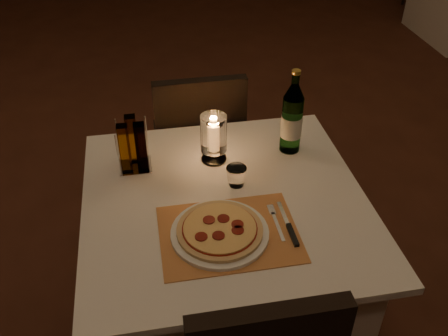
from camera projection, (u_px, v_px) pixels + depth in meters
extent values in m
cube|color=#4B2418|center=(178.00, 237.00, 2.67)|extent=(8.00, 10.00, 0.02)
cube|color=white|center=(225.00, 272.00, 2.00)|extent=(0.88, 0.88, 0.71)
cube|color=white|center=(225.00, 202.00, 1.78)|extent=(1.00, 1.00, 0.03)
cube|color=black|center=(197.00, 141.00, 2.57)|extent=(0.42, 0.42, 0.05)
cube|color=black|center=(201.00, 121.00, 2.29)|extent=(0.42, 0.05, 0.42)
cylinder|color=black|center=(224.00, 157.00, 2.87)|extent=(0.03, 0.03, 0.44)
cylinder|color=black|center=(165.00, 163.00, 2.82)|extent=(0.03, 0.03, 0.44)
cylinder|color=black|center=(235.00, 194.00, 2.60)|extent=(0.03, 0.03, 0.44)
cylinder|color=black|center=(170.00, 201.00, 2.55)|extent=(0.03, 0.03, 0.44)
cube|color=#C97F46|center=(229.00, 234.00, 1.62)|extent=(0.45, 0.34, 0.00)
cylinder|color=white|center=(220.00, 233.00, 1.61)|extent=(0.32, 0.32, 0.01)
cylinder|color=#D8B77F|center=(220.00, 230.00, 1.61)|extent=(0.28, 0.28, 0.01)
cylinder|color=maroon|center=(220.00, 228.00, 1.60)|extent=(0.24, 0.24, 0.00)
cylinder|color=#EACC7F|center=(220.00, 227.00, 1.60)|extent=(0.24, 0.24, 0.00)
cylinder|color=maroon|center=(237.00, 224.00, 1.61)|extent=(0.04, 0.04, 0.00)
cylinder|color=maroon|center=(223.00, 218.00, 1.63)|extent=(0.04, 0.04, 0.00)
cylinder|color=maroon|center=(209.00, 220.00, 1.62)|extent=(0.04, 0.04, 0.00)
cylinder|color=maroon|center=(201.00, 237.00, 1.56)|extent=(0.04, 0.04, 0.00)
cylinder|color=maroon|center=(218.00, 236.00, 1.57)|extent=(0.04, 0.04, 0.00)
cylinder|color=maroon|center=(238.00, 230.00, 1.59)|extent=(0.04, 0.04, 0.00)
cube|color=silver|center=(278.00, 227.00, 1.65)|extent=(0.01, 0.14, 0.00)
cube|color=silver|center=(271.00, 210.00, 1.71)|extent=(0.02, 0.05, 0.00)
cube|color=black|center=(293.00, 235.00, 1.61)|extent=(0.02, 0.10, 0.01)
cube|color=silver|center=(283.00, 213.00, 1.70)|extent=(0.01, 0.12, 0.00)
cylinder|color=#60A257|center=(291.00, 125.00, 1.95)|extent=(0.08, 0.08, 0.23)
cylinder|color=#60A257|center=(296.00, 79.00, 1.83)|extent=(0.03, 0.03, 0.04)
cylinder|color=gold|center=(296.00, 72.00, 1.81)|extent=(0.03, 0.03, 0.01)
cylinder|color=silver|center=(291.00, 126.00, 1.95)|extent=(0.08, 0.08, 0.09)
cylinder|color=white|center=(214.00, 159.00, 1.96)|extent=(0.10, 0.10, 0.01)
cylinder|color=white|center=(214.00, 153.00, 1.94)|extent=(0.02, 0.02, 0.04)
cylinder|color=white|center=(214.00, 133.00, 1.89)|extent=(0.10, 0.10, 0.15)
cylinder|color=white|center=(214.00, 137.00, 1.90)|extent=(0.03, 0.03, 0.11)
ellipsoid|color=orange|center=(213.00, 121.00, 1.85)|extent=(0.02, 0.02, 0.03)
cube|color=white|center=(136.00, 166.00, 1.92)|extent=(0.12, 0.12, 0.01)
cylinder|color=white|center=(118.00, 156.00, 1.81)|extent=(0.01, 0.01, 0.18)
cylinder|color=white|center=(149.00, 153.00, 1.83)|extent=(0.01, 0.01, 0.18)
cylinder|color=white|center=(118.00, 139.00, 1.90)|extent=(0.01, 0.01, 0.18)
cylinder|color=white|center=(147.00, 137.00, 1.92)|extent=(0.01, 0.01, 0.18)
cube|color=#BF8C33|center=(125.00, 149.00, 1.83)|extent=(0.04, 0.04, 0.20)
cube|color=#3F1E14|center=(141.00, 147.00, 1.84)|extent=(0.04, 0.04, 0.20)
cube|color=#BF8C33|center=(132.00, 139.00, 1.88)|extent=(0.04, 0.04, 0.20)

